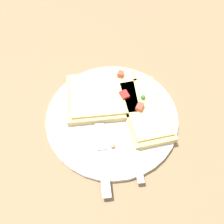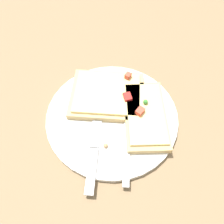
# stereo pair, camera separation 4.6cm
# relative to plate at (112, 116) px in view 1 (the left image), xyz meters

# --- Properties ---
(ground_plane) EXTENTS (4.00, 4.00, 0.00)m
(ground_plane) POSITION_rel_plate_xyz_m (0.00, 0.00, -0.01)
(ground_plane) COLOR #7F6647
(plate) EXTENTS (0.28, 0.28, 0.01)m
(plate) POSITION_rel_plate_xyz_m (0.00, 0.00, 0.00)
(plate) COLOR silver
(plate) RESTS_ON ground
(fork) EXTENTS (0.08, 0.22, 0.01)m
(fork) POSITION_rel_plate_xyz_m (0.03, -0.03, 0.01)
(fork) COLOR #B7B7BC
(fork) RESTS_ON plate
(knife) EXTENTS (0.08, 0.22, 0.01)m
(knife) POSITION_rel_plate_xyz_m (-0.05, -0.06, 0.01)
(knife) COLOR #B7B7BC
(knife) RESTS_ON plate
(pizza_slice_main) EXTENTS (0.19, 0.17, 0.03)m
(pizza_slice_main) POSITION_rel_plate_xyz_m (0.00, 0.05, 0.02)
(pizza_slice_main) COLOR tan
(pizza_slice_main) RESTS_ON plate
(pizza_slice_corner) EXTENTS (0.12, 0.18, 0.03)m
(pizza_slice_corner) POSITION_rel_plate_xyz_m (0.07, -0.02, 0.02)
(pizza_slice_corner) COLOR tan
(pizza_slice_corner) RESTS_ON plate
(crumb_scatter) EXTENTS (0.08, 0.12, 0.01)m
(crumb_scatter) POSITION_rel_plate_xyz_m (-0.00, -0.04, 0.01)
(crumb_scatter) COLOR tan
(crumb_scatter) RESTS_ON plate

